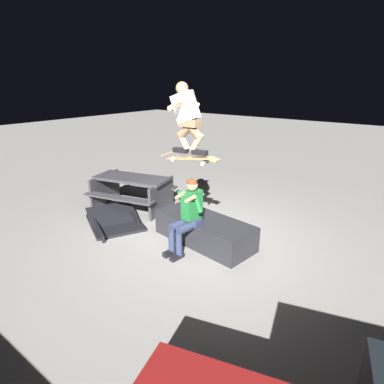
# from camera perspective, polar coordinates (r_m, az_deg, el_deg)

# --- Properties ---
(ground_plane) EXTENTS (40.00, 40.00, 0.00)m
(ground_plane) POSITION_cam_1_polar(r_m,az_deg,el_deg) (6.28, 1.50, -8.02)
(ground_plane) COLOR gray
(ledge_box_main) EXTENTS (1.99, 1.02, 0.46)m
(ledge_box_main) POSITION_cam_1_polar(r_m,az_deg,el_deg) (6.05, 2.18, -6.68)
(ledge_box_main) COLOR #28282D
(ledge_box_main) RESTS_ON ground
(person_sitting_on_ledge) EXTENTS (0.60, 0.78, 1.30)m
(person_sitting_on_ledge) POSITION_cam_1_polar(r_m,az_deg,el_deg) (5.55, -0.77, -3.63)
(person_sitting_on_ledge) COLOR #2D3856
(person_sitting_on_ledge) RESTS_ON ground
(skateboard) EXTENTS (1.04, 0.33, 0.13)m
(skateboard) POSITION_cam_1_polar(r_m,az_deg,el_deg) (5.37, -0.35, 5.98)
(skateboard) COLOR #AD8451
(skater_airborne) EXTENTS (0.63, 0.89, 1.12)m
(skater_airborne) POSITION_cam_1_polar(r_m,az_deg,el_deg) (5.28, -0.91, 13.33)
(skater_airborne) COLOR black
(kicker_ramp) EXTENTS (1.57, 1.44, 0.31)m
(kicker_ramp) POSITION_cam_1_polar(r_m,az_deg,el_deg) (7.02, -13.34, -5.07)
(kicker_ramp) COLOR black
(kicker_ramp) RESTS_ON ground
(picnic_table_back) EXTENTS (1.99, 1.73, 0.75)m
(picnic_table_back) POSITION_cam_1_polar(r_m,az_deg,el_deg) (7.66, -10.47, 0.80)
(picnic_table_back) COLOR #38383D
(picnic_table_back) RESTS_ON ground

